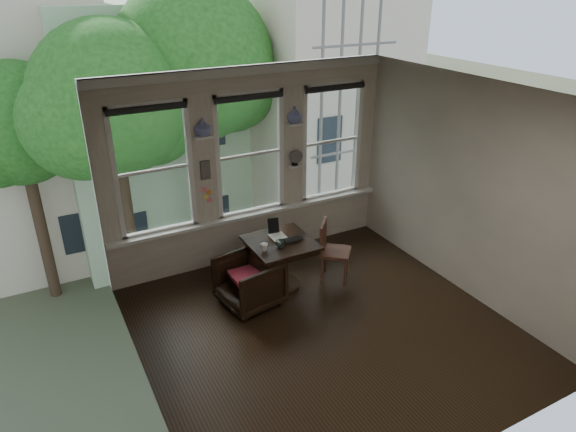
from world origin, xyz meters
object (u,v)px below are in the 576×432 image
table (281,264)px  mug (264,247)px  armchair_left (249,282)px  laptop (293,242)px  side_chair_right (335,252)px

table → mug: size_ratio=8.51×
mug → table: bearing=21.9°
table → armchair_left: 0.61m
laptop → side_chair_right: bearing=-5.0°
side_chair_right → mug: bearing=128.1°
side_chair_right → laptop: side_chair_right is taller
side_chair_right → laptop: size_ratio=2.74×
table → laptop: 0.42m
armchair_left → side_chair_right: size_ratio=0.84×
armchair_left → mug: 0.52m
mug → armchair_left: bearing=-169.0°
laptop → armchair_left: bearing=-173.1°
side_chair_right → mug: 1.18m
table → armchair_left: bearing=-162.9°
table → laptop: bearing=-38.3°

